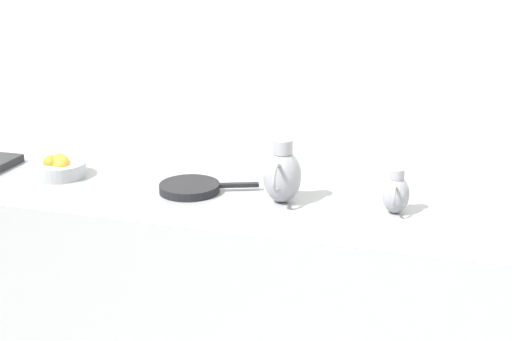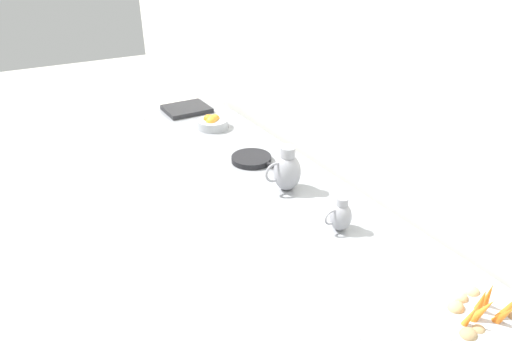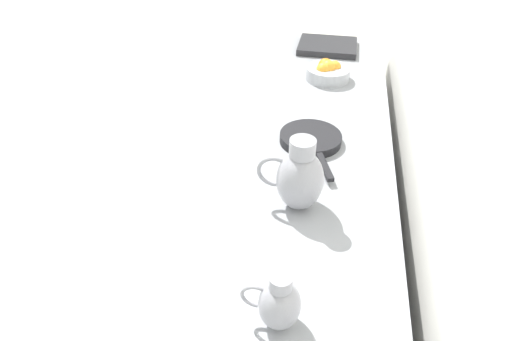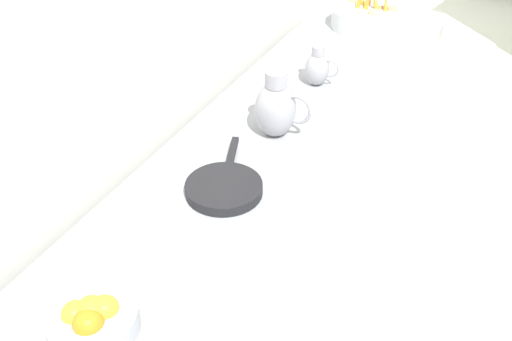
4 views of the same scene
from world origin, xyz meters
The scene contains 8 objects.
tile_wall_left centered at (-1.95, 0.22, 1.50)m, with size 0.10×8.19×3.00m, color white.
prep_counter centered at (-1.50, -0.28, 0.45)m, with size 0.67×3.02×0.90m, color gray.
vegetable_colander centered at (-1.52, 1.00, 0.95)m, with size 0.35×0.35×0.22m.
orange_bowl centered at (-1.54, -1.14, 0.94)m, with size 0.22×0.22×0.10m.
metal_pitcher_tall centered at (-1.51, -0.14, 1.01)m, with size 0.21×0.15×0.25m.
metal_pitcher_short centered at (-1.52, 0.30, 0.98)m, with size 0.15×0.10×0.17m.
counter_sink_basin centered at (-1.51, -1.57, 0.92)m, with size 0.34×0.30×0.04m, color #232326.
skillet_on_counter centered at (-1.52, -0.52, 0.91)m, with size 0.25×0.39×0.03m.
Camera 2 is at (-0.35, 1.52, 2.09)m, focal length 29.94 mm.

